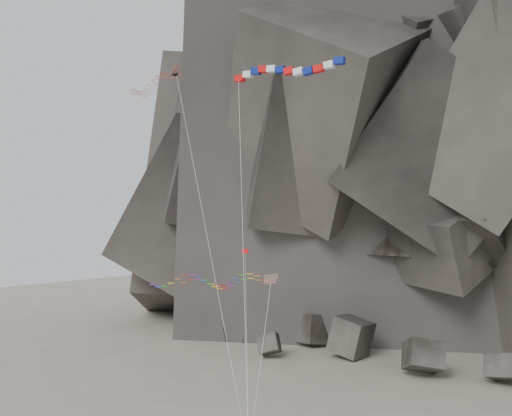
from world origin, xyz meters
The scene contains 6 objects.
headland centered at (0.00, 70.00, 42.00)m, with size 110.00×70.00×84.00m, color #524A43, non-canonical shape.
boulder_field centered at (0.47, 35.82, 2.53)m, with size 60.71×17.42×9.36m.
delta_kite centered at (-11.56, 2.82, 32.08)m, with size 20.84×7.88×31.98m.
banner_kite centered at (5.35, 0.87, 30.54)m, with size 9.98×6.12×29.67m.
parafoil_kite centered at (-3.20, 1.33, 13.23)m, with size 14.80×7.06×12.37m.
pennant_kite centered at (0.97, 1.52, 13.29)m, with size 5.68×7.58×14.35m.
Camera 1 is at (28.29, -38.73, 17.90)m, focal length 40.00 mm.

